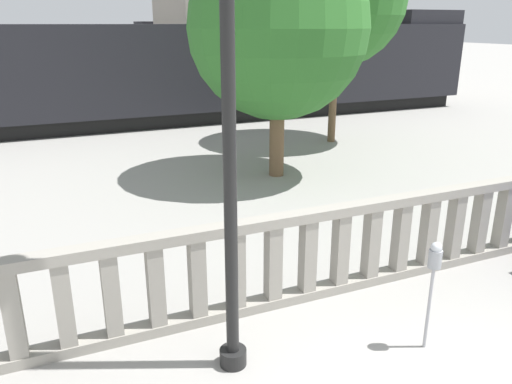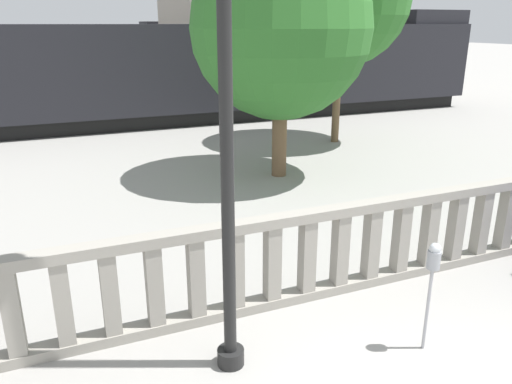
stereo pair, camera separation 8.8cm
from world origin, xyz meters
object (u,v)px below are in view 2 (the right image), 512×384
object	(u,v)px
tree_right	(281,28)
train_near	(148,73)
lamppost	(225,40)
parking_meter	(433,266)

from	to	relation	value
tree_right	train_near	bearing A→B (deg)	101.17
train_near	lamppost	bearing A→B (deg)	-97.94
tree_right	parking_meter	bearing A→B (deg)	-101.50
train_near	tree_right	world-z (taller)	tree_right
parking_meter	train_near	bearing A→B (deg)	90.60
tree_right	lamppost	bearing A→B (deg)	-119.30
lamppost	tree_right	bearing A→B (deg)	60.70
parking_meter	train_near	world-z (taller)	train_near
lamppost	train_near	world-z (taller)	lamppost
parking_meter	tree_right	xyz separation A→B (m)	(1.50, 7.39, 2.56)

